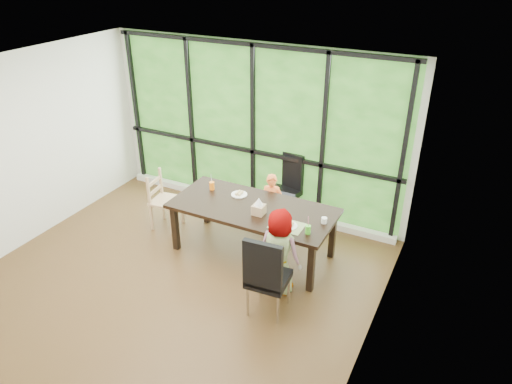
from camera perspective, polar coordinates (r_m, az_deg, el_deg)
ground at (r=6.43m, az=-9.46°, el=-10.32°), size 5.00×5.00×0.00m
back_wall at (r=7.45m, az=-0.17°, el=7.57°), size 5.00×0.00×5.00m
foliage_backdrop at (r=7.43m, az=-0.24°, el=7.53°), size 4.80×0.02×2.65m
window_mullions at (r=7.40m, az=-0.39°, el=7.43°), size 4.80×0.06×2.65m
window_sill at (r=7.91m, az=-0.49°, el=-1.51°), size 4.80×0.12×0.10m
dining_table at (r=6.63m, az=-0.38°, el=-4.62°), size 2.35×1.26×0.75m
chair_window_leather at (r=7.37m, az=3.23°, el=0.40°), size 0.56×0.56×1.08m
chair_interior_leather at (r=5.56m, az=1.54°, el=-9.78°), size 0.50×0.50×1.08m
chair_end_beech at (r=7.33m, az=-10.83°, el=-1.05°), size 0.45×0.47×0.90m
child_toddler at (r=7.05m, az=1.91°, el=-1.49°), size 0.39×0.29×0.96m
child_older at (r=5.84m, az=2.88°, el=-7.24°), size 0.59×0.41×1.15m
placemat at (r=6.02m, az=3.76°, el=-4.09°), size 0.42×0.31×0.01m
plate_far at (r=6.73m, az=-2.04°, el=-0.30°), size 0.23×0.23×0.01m
plate_near at (r=6.01m, az=3.84°, el=-4.09°), size 0.25×0.25×0.02m
orange_cup at (r=6.88m, az=-5.35°, el=0.75°), size 0.08×0.08×0.12m
green_cup at (r=5.87m, az=6.29°, el=-4.53°), size 0.07×0.07×0.11m
white_mug at (r=6.12m, az=8.23°, el=-3.41°), size 0.08×0.08×0.08m
tissue_box at (r=6.23m, az=0.33°, el=-2.13°), size 0.16×0.16×0.13m
crepe_rolls_far at (r=6.72m, az=-2.05°, el=-0.11°), size 0.10×0.12×0.04m
crepe_rolls_near at (r=6.00m, az=3.85°, el=-3.88°), size 0.15×0.12×0.04m
straw_white at (r=6.84m, az=-5.39°, el=1.50°), size 0.01×0.04×0.20m
straw_pink at (r=5.82m, az=6.34°, el=-3.73°), size 0.01×0.04×0.20m
tissue at (r=6.17m, az=0.34°, el=-1.16°), size 0.12×0.12×0.11m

